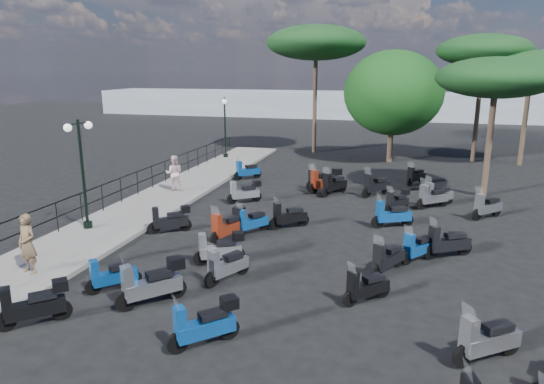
% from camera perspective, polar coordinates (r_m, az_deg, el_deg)
% --- Properties ---
extents(ground, '(120.00, 120.00, 0.00)m').
position_cam_1_polar(ground, '(17.37, 1.23, -5.32)').
color(ground, black).
rests_on(ground, ground).
extents(sidewalk, '(3.00, 30.00, 0.15)m').
position_cam_1_polar(sidewalk, '(22.34, -13.20, -1.01)').
color(sidewalk, slate).
rests_on(sidewalk, ground).
extents(railing, '(0.04, 26.04, 1.10)m').
position_cam_1_polar(railing, '(22.62, -16.46, 1.12)').
color(railing, black).
rests_on(railing, sidewalk).
extents(lamp_post_1, '(0.46, 1.15, 3.97)m').
position_cam_1_polar(lamp_post_1, '(18.58, -21.43, 2.72)').
color(lamp_post_1, black).
rests_on(lamp_post_1, sidewalk).
extents(lamp_post_2, '(0.58, 1.09, 3.89)m').
position_cam_1_polar(lamp_post_2, '(31.97, -5.55, 8.04)').
color(lamp_post_2, black).
rests_on(lamp_post_2, sidewalk).
extents(woman, '(0.71, 0.55, 1.74)m').
position_cam_1_polar(woman, '(15.45, -26.84, -5.45)').
color(woman, brown).
rests_on(woman, sidewalk).
extents(pedestrian_far, '(1.00, 0.89, 1.70)m').
position_cam_1_polar(pedestrian_far, '(23.57, -11.43, 2.20)').
color(pedestrian_far, beige).
rests_on(pedestrian_far, sidewalk).
extents(scooter_0, '(1.39, 1.50, 1.48)m').
position_cam_1_polar(scooter_0, '(12.83, -13.95, -10.44)').
color(scooter_0, black).
rests_on(scooter_0, ground).
extents(scooter_1, '(1.33, 1.27, 1.34)m').
position_cam_1_polar(scooter_1, '(12.82, -26.21, -11.86)').
color(scooter_1, black).
rests_on(scooter_1, ground).
extents(scooter_2, '(0.85, 1.66, 1.38)m').
position_cam_1_polar(scooter_2, '(16.99, -5.22, -3.98)').
color(scooter_2, black).
rests_on(scooter_2, ground).
extents(scooter_3, '(1.39, 1.04, 1.27)m').
position_cam_1_polar(scooter_3, '(18.09, -11.89, -3.23)').
color(scooter_3, black).
rests_on(scooter_3, ground).
extents(scooter_4, '(1.38, 1.09, 1.28)m').
position_cam_1_polar(scooter_4, '(21.62, -3.23, -0.03)').
color(scooter_4, black).
rests_on(scooter_4, ground).
extents(scooter_5, '(1.22, 1.27, 1.32)m').
position_cam_1_polar(scooter_5, '(26.24, -2.96, 2.49)').
color(scooter_5, black).
rests_on(scooter_5, ground).
extents(scooter_6, '(1.12, 1.17, 1.21)m').
position_cam_1_polar(scooter_6, '(13.04, -14.15, -10.70)').
color(scooter_6, black).
rests_on(scooter_6, ground).
extents(scooter_7, '(1.47, 0.97, 1.29)m').
position_cam_1_polar(scooter_7, '(15.00, -6.15, -6.66)').
color(scooter_7, black).
rests_on(scooter_7, ground).
extents(scooter_8, '(0.91, 1.50, 1.31)m').
position_cam_1_polar(scooter_8, '(13.83, -5.38, -8.66)').
color(scooter_8, black).
rests_on(scooter_8, ground).
extents(scooter_9, '(0.99, 1.37, 1.27)m').
position_cam_1_polar(scooter_9, '(17.60, -2.45, -3.55)').
color(scooter_9, black).
rests_on(scooter_9, ground).
extents(scooter_10, '(1.05, 1.61, 1.43)m').
position_cam_1_polar(scooter_10, '(23.12, 7.28, 0.86)').
color(scooter_10, black).
rests_on(scooter_10, ground).
extents(scooter_11, '(1.51, 1.36, 1.48)m').
position_cam_1_polar(scooter_11, '(23.50, 6.28, 1.26)').
color(scooter_11, black).
rests_on(scooter_11, ground).
extents(scooter_13, '(1.30, 1.28, 1.33)m').
position_cam_1_polar(scooter_13, '(10.89, -7.95, -15.20)').
color(scooter_13, black).
rests_on(scooter_13, ground).
extents(scooter_14, '(0.93, 1.48, 1.30)m').
position_cam_1_polar(scooter_14, '(14.67, 13.42, -7.63)').
color(scooter_14, black).
rests_on(scooter_14, ground).
extents(scooter_15, '(1.34, 1.09, 1.29)m').
position_cam_1_polar(scooter_15, '(18.20, 1.96, -2.90)').
color(scooter_15, black).
rests_on(scooter_15, ground).
extents(scooter_16, '(1.26, 1.47, 1.45)m').
position_cam_1_polar(scooter_16, '(23.24, 12.13, 0.73)').
color(scooter_16, black).
rests_on(scooter_16, ground).
extents(scooter_17, '(1.12, 1.27, 1.27)m').
position_cam_1_polar(scooter_17, '(24.35, 5.52, 1.46)').
color(scooter_17, black).
rests_on(scooter_17, ground).
extents(scooter_19, '(1.45, 1.13, 1.37)m').
position_cam_1_polar(scooter_19, '(11.20, 23.95, -15.65)').
color(scooter_19, black).
rests_on(scooter_19, ground).
extents(scooter_20, '(1.14, 1.11, 1.20)m').
position_cam_1_polar(scooter_20, '(12.83, 11.00, -10.96)').
color(scooter_20, black).
rests_on(scooter_20, ground).
extents(scooter_21, '(1.56, 0.93, 1.35)m').
position_cam_1_polar(scooter_21, '(18.82, 13.91, -2.69)').
color(scooter_21, black).
rests_on(scooter_21, ground).
extents(scooter_22, '(1.00, 1.27, 1.18)m').
position_cam_1_polar(scooter_22, '(20.94, 14.51, -1.07)').
color(scooter_22, black).
rests_on(scooter_22, ground).
extents(scooter_23, '(1.39, 1.18, 1.37)m').
position_cam_1_polar(scooter_23, '(22.33, 18.88, -0.35)').
color(scooter_23, black).
rests_on(scooter_23, ground).
extents(scooter_26, '(1.04, 1.30, 1.24)m').
position_cam_1_polar(scooter_26, '(15.82, 16.77, -6.30)').
color(scooter_26, black).
rests_on(scooter_26, ground).
extents(scooter_27, '(1.54, 1.03, 1.38)m').
position_cam_1_polar(scooter_27, '(16.37, 19.90, -5.68)').
color(scooter_27, black).
rests_on(scooter_27, ground).
extents(scooter_28, '(1.27, 1.29, 1.36)m').
position_cam_1_polar(scooter_28, '(21.16, 23.96, -1.63)').
color(scooter_28, black).
rests_on(scooter_28, ground).
extents(scooter_29, '(0.96, 1.37, 1.26)m').
position_cam_1_polar(scooter_29, '(26.06, 16.54, 1.77)').
color(scooter_29, black).
rests_on(scooter_29, ground).
extents(scooter_30, '(1.39, 1.18, 1.37)m').
position_cam_1_polar(scooter_30, '(21.89, 18.34, -0.60)').
color(scooter_30, black).
rests_on(scooter_30, ground).
extents(scooter_31, '(1.12, 1.17, 1.21)m').
position_cam_1_polar(scooter_31, '(13.92, -18.32, -9.35)').
color(scooter_31, black).
rests_on(scooter_31, ground).
extents(broadleaf_tree, '(6.18, 6.18, 6.98)m').
position_cam_1_polar(broadleaf_tree, '(31.73, 14.07, 11.23)').
color(broadleaf_tree, '#38281E').
rests_on(broadleaf_tree, ground).
extents(pine_0, '(5.68, 5.68, 7.91)m').
position_cam_1_polar(pine_0, '(33.55, 23.66, 14.98)').
color(pine_0, '#38281E').
rests_on(pine_0, ground).
extents(pine_1, '(6.31, 6.31, 6.92)m').
position_cam_1_polar(pine_1, '(33.35, 28.22, 12.63)').
color(pine_1, '#38281E').
rests_on(pine_1, ground).
extents(pine_2, '(6.80, 6.80, 8.73)m').
position_cam_1_polar(pine_2, '(34.56, 5.22, 17.07)').
color(pine_2, '#38281E').
rests_on(pine_2, ground).
extents(pine_3, '(5.24, 5.24, 6.36)m').
position_cam_1_polar(pine_3, '(24.24, 24.88, 12.06)').
color(pine_3, '#38281E').
rests_on(pine_3, ground).
extents(distant_hills, '(70.00, 8.00, 3.00)m').
position_cam_1_polar(distant_hills, '(61.15, 11.79, 9.98)').
color(distant_hills, gray).
rests_on(distant_hills, ground).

